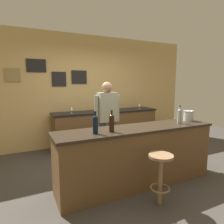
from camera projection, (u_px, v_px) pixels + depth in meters
ground_plane at (124, 173)px, 3.56m from camera, size 10.00×10.00×0.00m
back_wall at (86, 91)px, 5.16m from camera, size 6.00×0.09×2.80m
bar_counter at (137, 156)px, 3.14m from camera, size 2.59×0.60×0.92m
side_counter at (107, 128)px, 5.13m from camera, size 2.73×0.56×0.90m
bartender at (107, 118)px, 3.84m from camera, size 0.52×0.21×1.62m
bar_stool at (161, 171)px, 2.60m from camera, size 0.32×0.32×0.68m
wine_bottle_a at (95, 124)px, 2.66m from camera, size 0.07×0.07×0.31m
wine_bottle_b at (112, 122)px, 2.76m from camera, size 0.07×0.07×0.31m
wine_bottle_c at (180, 116)px, 3.34m from camera, size 0.07×0.07×0.31m
ice_bucket at (188, 115)px, 3.58m from camera, size 0.19×0.19×0.19m
wine_glass_a at (71, 109)px, 4.62m from camera, size 0.07×0.07×0.16m
wine_glass_b at (140, 105)px, 5.46m from camera, size 0.07×0.07×0.16m
coffee_mug at (100, 109)px, 4.98m from camera, size 0.12×0.08×0.09m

